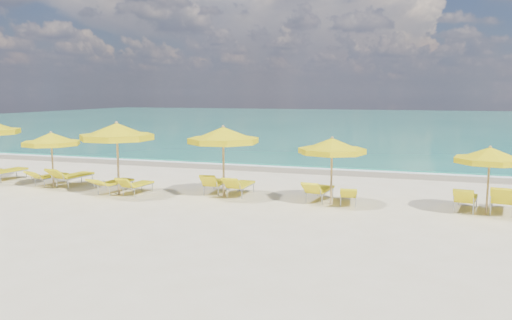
% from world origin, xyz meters
% --- Properties ---
extents(ground_plane, '(120.00, 120.00, 0.00)m').
position_xyz_m(ground_plane, '(0.00, 0.00, 0.00)').
color(ground_plane, beige).
extents(ocean, '(120.00, 80.00, 0.30)m').
position_xyz_m(ocean, '(0.00, 48.00, 0.00)').
color(ocean, '#157860').
rests_on(ocean, ground).
extents(wet_sand_band, '(120.00, 2.60, 0.01)m').
position_xyz_m(wet_sand_band, '(0.00, 7.40, 0.00)').
color(wet_sand_band, tan).
rests_on(wet_sand_band, ground).
extents(foam_line, '(120.00, 1.20, 0.03)m').
position_xyz_m(foam_line, '(0.00, 8.20, 0.00)').
color(foam_line, white).
rests_on(foam_line, ground).
extents(whitecap_near, '(14.00, 0.36, 0.05)m').
position_xyz_m(whitecap_near, '(-6.00, 17.00, 0.00)').
color(whitecap_near, white).
rests_on(whitecap_near, ground).
extents(whitecap_far, '(18.00, 0.30, 0.05)m').
position_xyz_m(whitecap_far, '(8.00, 24.00, 0.00)').
color(whitecap_far, white).
rests_on(whitecap_far, ground).
extents(umbrella_1, '(2.40, 2.40, 2.15)m').
position_xyz_m(umbrella_1, '(-7.70, 0.13, 1.84)').
color(umbrella_1, tan).
rests_on(umbrella_1, ground).
extents(umbrella_2, '(3.39, 3.39, 2.61)m').
position_xyz_m(umbrella_2, '(-4.53, -0.32, 2.23)').
color(umbrella_2, tan).
rests_on(umbrella_2, ground).
extents(umbrella_3, '(3.08, 3.08, 2.50)m').
position_xyz_m(umbrella_3, '(-0.86, 0.50, 2.13)').
color(umbrella_3, tan).
rests_on(umbrella_3, ground).
extents(umbrella_4, '(2.41, 2.41, 2.21)m').
position_xyz_m(umbrella_4, '(2.88, 0.51, 1.89)').
color(umbrella_4, tan).
rests_on(umbrella_4, ground).
extents(umbrella_5, '(2.43, 2.43, 2.07)m').
position_xyz_m(umbrella_5, '(7.52, 0.47, 1.77)').
color(umbrella_5, tan).
rests_on(umbrella_5, ground).
extents(lounger_0_right, '(0.83, 2.01, 0.77)m').
position_xyz_m(lounger_0_right, '(-10.60, 0.87, 0.23)').
color(lounger_0_right, '#A5A8AD').
rests_on(lounger_0_right, ground).
extents(lounger_1_left, '(0.79, 1.77, 0.68)m').
position_xyz_m(lounger_1_left, '(-8.24, 0.60, 0.20)').
color(lounger_1_left, '#A5A8AD').
rests_on(lounger_1_left, ground).
extents(lounger_1_right, '(0.89, 2.02, 0.84)m').
position_xyz_m(lounger_1_right, '(-7.18, 0.66, 0.24)').
color(lounger_1_right, '#A5A8AD').
rests_on(lounger_1_right, ground).
extents(lounger_2_left, '(0.90, 1.94, 0.67)m').
position_xyz_m(lounger_2_left, '(-4.92, 0.01, 0.22)').
color(lounger_2_left, '#A5A8AD').
rests_on(lounger_2_left, ground).
extents(lounger_2_right, '(0.70, 1.66, 0.73)m').
position_xyz_m(lounger_2_right, '(-4.01, 0.06, 0.20)').
color(lounger_2_right, '#A5A8AD').
rests_on(lounger_2_right, ground).
extents(lounger_3_left, '(0.73, 1.79, 0.83)m').
position_xyz_m(lounger_3_left, '(-1.39, 1.05, 0.22)').
color(lounger_3_left, '#A5A8AD').
rests_on(lounger_3_left, ground).
extents(lounger_3_right, '(0.67, 1.84, 0.81)m').
position_xyz_m(lounger_3_right, '(-0.39, 0.90, 0.22)').
color(lounger_3_right, '#A5A8AD').
rests_on(lounger_3_right, ground).
extents(lounger_4_left, '(0.84, 1.88, 0.80)m').
position_xyz_m(lounger_4_left, '(2.43, 0.89, 0.22)').
color(lounger_4_left, '#A5A8AD').
rests_on(lounger_4_left, ground).
extents(lounger_4_right, '(0.73, 1.67, 0.69)m').
position_xyz_m(lounger_4_right, '(3.41, 0.73, 0.20)').
color(lounger_4_right, '#A5A8AD').
rests_on(lounger_4_right, ground).
extents(lounger_5_left, '(0.89, 1.82, 0.84)m').
position_xyz_m(lounger_5_left, '(6.98, 0.91, 0.22)').
color(lounger_5_left, '#A5A8AD').
rests_on(lounger_5_left, ground).
extents(lounger_5_right, '(0.96, 1.98, 0.95)m').
position_xyz_m(lounger_5_right, '(8.01, 0.95, 0.25)').
color(lounger_5_right, '#A5A8AD').
rests_on(lounger_5_right, ground).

